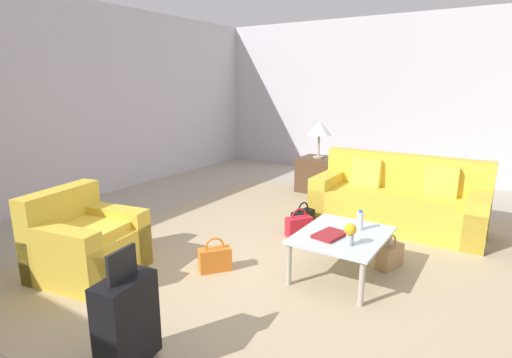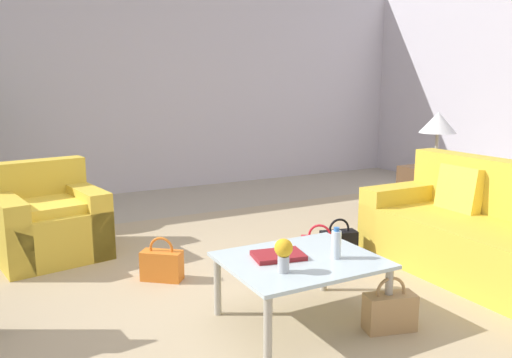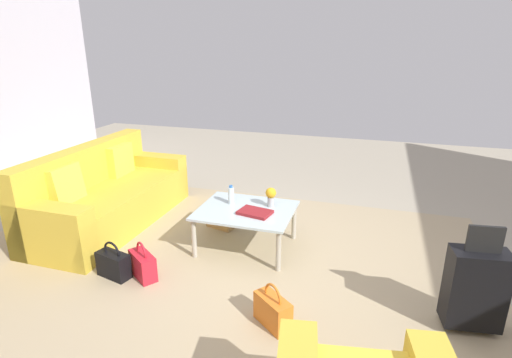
# 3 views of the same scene
# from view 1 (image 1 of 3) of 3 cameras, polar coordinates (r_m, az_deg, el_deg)

# --- Properties ---
(ground_plane) EXTENTS (12.00, 12.00, 0.00)m
(ground_plane) POSITION_cam_1_polar(r_m,az_deg,el_deg) (3.99, 2.86, -14.05)
(ground_plane) COLOR #A89E89
(wall_back) EXTENTS (10.24, 0.12, 3.10)m
(wall_back) POSITION_cam_1_polar(r_m,az_deg,el_deg) (6.57, -29.85, 9.23)
(wall_back) COLOR silver
(wall_back) RESTS_ON ground
(wall_right) EXTENTS (0.12, 8.00, 3.10)m
(wall_right) POSITION_cam_1_polar(r_m,az_deg,el_deg) (8.32, 20.91, 10.69)
(wall_right) COLOR silver
(wall_right) RESTS_ON ground
(area_rug) EXTENTS (5.20, 4.40, 0.01)m
(area_rug) POSITION_cam_1_polar(r_m,az_deg,el_deg) (4.55, 4.46, -10.38)
(area_rug) COLOR tan
(area_rug) RESTS_ON ground
(couch) EXTENTS (0.90, 2.12, 0.91)m
(couch) POSITION_cam_1_polar(r_m,az_deg,el_deg) (5.61, 19.63, -3.14)
(couch) COLOR gold
(couch) RESTS_ON ground
(armchair) EXTENTS (1.01, 0.99, 0.84)m
(armchair) POSITION_cam_1_polar(r_m,az_deg,el_deg) (4.32, -23.44, -8.66)
(armchair) COLOR gold
(armchair) RESTS_ON ground
(coffee_table) EXTENTS (0.97, 0.79, 0.44)m
(coffee_table) POSITION_cam_1_polar(r_m,az_deg,el_deg) (3.97, 12.20, -8.39)
(coffee_table) COLOR silver
(coffee_table) RESTS_ON ground
(water_bottle) EXTENTS (0.06, 0.06, 0.20)m
(water_bottle) POSITION_cam_1_polar(r_m,az_deg,el_deg) (4.07, 14.62, -5.79)
(water_bottle) COLOR silver
(water_bottle) RESTS_ON coffee_table
(coffee_table_book) EXTENTS (0.36, 0.28, 0.03)m
(coffee_table_book) POSITION_cam_1_polar(r_m,az_deg,el_deg) (3.87, 10.49, -7.84)
(coffee_table_book) COLOR maroon
(coffee_table_book) RESTS_ON coffee_table
(flower_vase) EXTENTS (0.11, 0.11, 0.21)m
(flower_vase) POSITION_cam_1_polar(r_m,az_deg,el_deg) (3.67, 13.31, -7.39)
(flower_vase) COLOR #B2B7BC
(flower_vase) RESTS_ON coffee_table
(side_table) EXTENTS (0.60, 0.60, 0.59)m
(side_table) POSITION_cam_1_polar(r_m,az_deg,el_deg) (7.02, 8.80, 0.66)
(side_table) COLOR #513823
(side_table) RESTS_ON ground
(table_lamp) EXTENTS (0.41, 0.41, 0.63)m
(table_lamp) POSITION_cam_1_polar(r_m,az_deg,el_deg) (6.89, 9.05, 7.13)
(table_lamp) COLOR #ADA899
(table_lamp) RESTS_ON side_table
(suitcase_black) EXTENTS (0.43, 0.27, 0.85)m
(suitcase_black) POSITION_cam_1_polar(r_m,az_deg,el_deg) (2.86, -18.01, -18.64)
(suitcase_black) COLOR black
(suitcase_black) RESTS_ON ground
(handbag_red) EXTENTS (0.34, 0.30, 0.36)m
(handbag_red) POSITION_cam_1_polar(r_m,az_deg,el_deg) (4.98, 6.15, -6.67)
(handbag_red) COLOR red
(handbag_red) RESTS_ON ground
(handbag_tan) EXTENTS (0.35, 0.22, 0.36)m
(handbag_tan) POSITION_cam_1_polar(r_m,az_deg,el_deg) (4.37, 18.57, -10.36)
(handbag_tan) COLOR tan
(handbag_tan) RESTS_ON ground
(handbag_black) EXTENTS (0.34, 0.21, 0.36)m
(handbag_black) POSITION_cam_1_polar(r_m,az_deg,el_deg) (5.23, 6.72, -5.68)
(handbag_black) COLOR black
(handbag_black) RESTS_ON ground
(handbag_orange) EXTENTS (0.34, 0.31, 0.36)m
(handbag_orange) POSITION_cam_1_polar(r_m,az_deg,el_deg) (4.10, -5.89, -11.28)
(handbag_orange) COLOR orange
(handbag_orange) RESTS_ON ground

